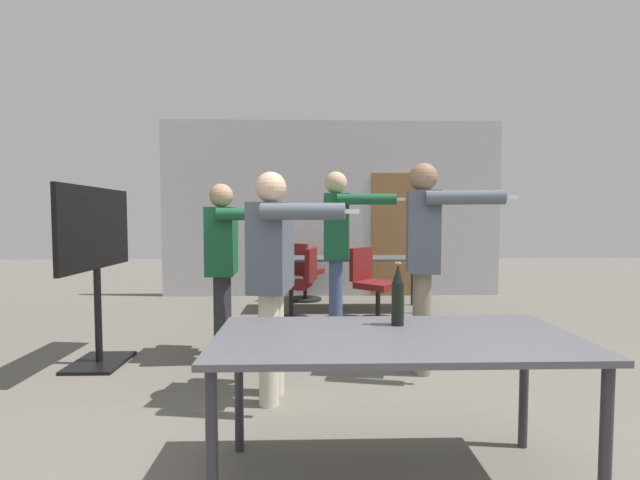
{
  "coord_description": "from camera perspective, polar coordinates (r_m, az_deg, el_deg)",
  "views": [
    {
      "loc": [
        -0.39,
        -1.5,
        1.32
      ],
      "look_at": [
        -0.28,
        2.55,
        1.1
      ],
      "focal_mm": 24.0,
      "sensor_mm": 36.0,
      "label": 1
    }
  ],
  "objects": [
    {
      "name": "office_chair_mid_tucked",
      "position": [
        6.74,
        -2.37,
        -4.55
      ],
      "size": [
        0.66,
        0.68,
        0.91
      ],
      "rotation": [
        0.0,
        0.0,
        5.71
      ],
      "color": "black",
      "rests_on": "ground_plane"
    },
    {
      "name": "office_chair_near_pushed",
      "position": [
        5.5,
        7.08,
        -6.23
      ],
      "size": [
        0.69,
        0.68,
        0.92
      ],
      "rotation": [
        0.0,
        0.0,
        3.97
      ],
      "color": "black",
      "rests_on": "ground_plane"
    },
    {
      "name": "person_left_plaid",
      "position": [
        4.62,
        2.3,
        0.24
      ],
      "size": [
        0.81,
        0.69,
        1.81
      ],
      "rotation": [
        0.0,
        0.0,
        -1.6
      ],
      "color": "#3D4C75",
      "rests_on": "ground_plane"
    },
    {
      "name": "person_center_tall",
      "position": [
        4.07,
        -12.74,
        -1.86
      ],
      "size": [
        0.77,
        0.65,
        1.62
      ],
      "rotation": [
        0.0,
        0.0,
        -1.52
      ],
      "color": "#28282D",
      "rests_on": "ground_plane"
    },
    {
      "name": "conference_table_far",
      "position": [
        6.08,
        3.52,
        -2.94
      ],
      "size": [
        2.16,
        0.68,
        0.75
      ],
      "color": "#4C4C51",
      "rests_on": "ground_plane"
    },
    {
      "name": "back_wall",
      "position": [
        7.16,
        1.85,
        4.07
      ],
      "size": [
        5.64,
        0.12,
        2.91
      ],
      "color": "#BCBCC1",
      "rests_on": "ground_plane"
    },
    {
      "name": "tv_screen",
      "position": [
        4.26,
        -27.68,
        -1.62
      ],
      "size": [
        0.44,
        1.22,
        1.58
      ],
      "rotation": [
        0.0,
        0.0,
        1.57
      ],
      "color": "black",
      "rests_on": "ground_plane"
    },
    {
      "name": "person_right_polo",
      "position": [
        3.73,
        13.73,
        -0.86
      ],
      "size": [
        0.78,
        0.77,
        1.77
      ],
      "rotation": [
        0.0,
        0.0,
        -1.76
      ],
      "color": "slate",
      "rests_on": "ground_plane"
    },
    {
      "name": "office_chair_far_left",
      "position": [
        5.43,
        -3.1,
        -6.28
      ],
      "size": [
        0.61,
        0.56,
        0.93
      ],
      "rotation": [
        0.0,
        0.0,
        1.34
      ],
      "color": "black",
      "rests_on": "ground_plane"
    },
    {
      "name": "person_far_watching",
      "position": [
        3.07,
        -6.25,
        -3.27
      ],
      "size": [
        0.74,
        0.74,
        1.64
      ],
      "rotation": [
        0.0,
        0.0,
        -1.71
      ],
      "color": "beige",
      "rests_on": "ground_plane"
    },
    {
      "name": "conference_table_near",
      "position": [
        2.16,
        10.01,
        -14.18
      ],
      "size": [
        1.74,
        0.79,
        0.75
      ],
      "color": "#4C4C51",
      "rests_on": "ground_plane"
    },
    {
      "name": "beer_bottle",
      "position": [
        2.3,
        10.34,
        -7.31
      ],
      "size": [
        0.07,
        0.07,
        0.33
      ],
      "color": "black",
      "rests_on": "conference_table_near"
    }
  ]
}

